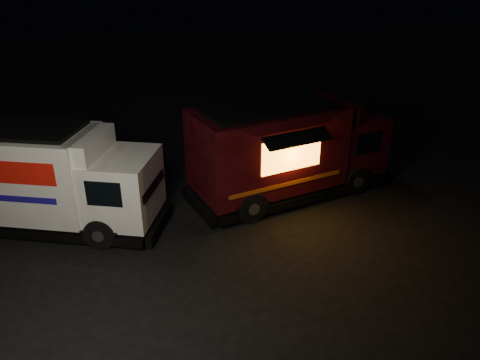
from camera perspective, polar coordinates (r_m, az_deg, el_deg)
name	(u,v)px	position (r m, az deg, el deg)	size (l,w,h in m)	color
ground	(207,257)	(12.89, -4.09, -9.29)	(80.00, 80.00, 0.00)	black
white_truck	(47,178)	(14.71, -22.49, 0.21)	(6.76, 2.31, 3.07)	white
red_truck	(290,149)	(15.59, 6.17, 3.82)	(6.91, 2.54, 3.22)	#3E0B13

